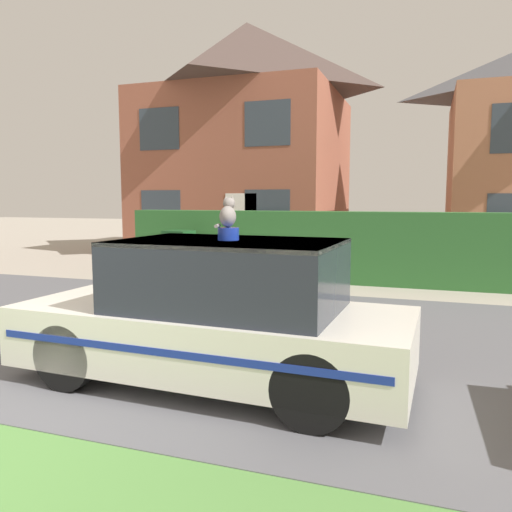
{
  "coord_description": "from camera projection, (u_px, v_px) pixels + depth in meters",
  "views": [
    {
      "loc": [
        3.44,
        -2.24,
        1.92
      ],
      "look_at": [
        0.93,
        4.98,
        1.05
      ],
      "focal_mm": 35.0,
      "sensor_mm": 36.0,
      "label": 1
    }
  ],
  "objects": [
    {
      "name": "police_car",
      "position": [
        217.0,
        315.0,
        5.14
      ],
      "size": [
        4.12,
        1.74,
        1.63
      ],
      "rotation": [
        0.0,
        0.0,
        3.11
      ],
      "color": "black",
      "rests_on": "road_strip"
    },
    {
      "name": "garden_hedge",
      "position": [
        332.0,
        247.0,
        11.55
      ],
      "size": [
        10.13,
        0.61,
        1.64
      ],
      "primitive_type": "cube",
      "color": "#2D662D",
      "rests_on": "ground"
    },
    {
      "name": "cat",
      "position": [
        228.0,
        214.0,
        5.08
      ],
      "size": [
        0.23,
        0.37,
        0.32
      ],
      "rotation": [
        0.0,
        0.0,
        1.83
      ],
      "color": "gray",
      "rests_on": "police_car"
    },
    {
      "name": "wheelie_bin",
      "position": [
        179.0,
        256.0,
        11.65
      ],
      "size": [
        0.66,
        0.61,
        1.2
      ],
      "rotation": [
        0.0,
        0.0,
        -0.11
      ],
      "color": "#23662D",
      "rests_on": "ground"
    },
    {
      "name": "house_left",
      "position": [
        247.0,
        137.0,
        17.99
      ],
      "size": [
        6.81,
        6.56,
        8.12
      ],
      "color": "#93513D",
      "rests_on": "ground"
    },
    {
      "name": "road_strip",
      "position": [
        181.0,
        329.0,
        7.42
      ],
      "size": [
        28.0,
        6.69,
        0.01
      ],
      "primitive_type": "cube",
      "color": "#5B5B60",
      "rests_on": "ground"
    }
  ]
}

